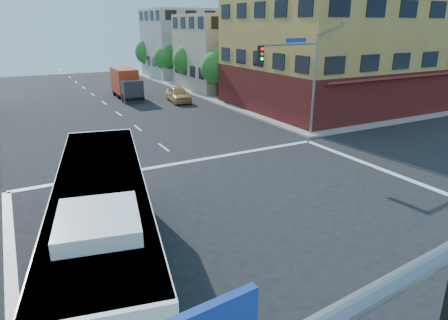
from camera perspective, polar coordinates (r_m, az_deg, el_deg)
ground at (r=16.45m, az=7.43°, el=-10.02°), size 120.00×120.00×0.00m
sidewalk_ne at (r=64.28m, az=15.01°, el=11.30°), size 50.00×50.00×0.15m
corner_building_ne at (r=41.53m, az=15.86°, el=15.45°), size 18.10×15.44×14.00m
building_east_near at (r=52.35m, az=1.07°, el=15.19°), size 12.06×10.06×9.00m
building_east_far at (r=64.88m, az=-5.25°, el=16.29°), size 12.06×10.06×10.00m
signal_mast_ne at (r=28.52m, az=10.47°, el=12.72°), size 7.91×1.13×8.07m
street_tree_a at (r=44.71m, az=-0.87°, el=13.37°), size 3.60×3.60×5.53m
street_tree_b at (r=51.90m, az=-5.08°, el=14.26°), size 3.80×3.80×5.79m
street_tree_c at (r=59.33m, az=-8.25°, el=14.44°), size 3.40×3.40×5.29m
street_tree_d at (r=66.84m, az=-10.75°, el=15.15°), size 4.00×4.00×6.03m
transit_bus at (r=13.43m, az=-16.72°, el=-8.94°), size 5.24×12.86×3.72m
box_truck at (r=46.15m, az=-13.78°, el=10.48°), size 2.40×7.21×3.21m
parked_car at (r=43.10m, az=-6.55°, el=9.31°), size 2.45×4.92×1.61m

